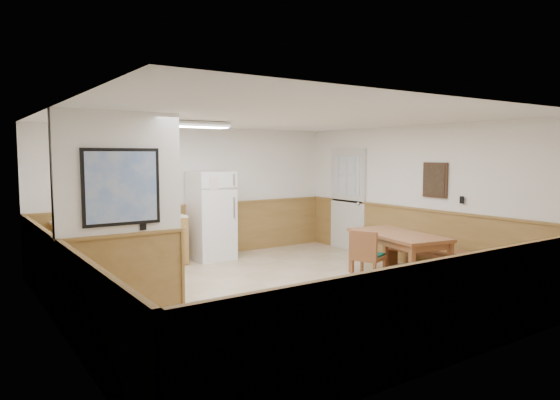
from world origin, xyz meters
TOP-DOWN VIEW (x-y plane):
  - ground at (0.00, 0.00)m, footprint 6.00×6.00m
  - ceiling at (0.00, 0.00)m, footprint 6.00×6.00m
  - back_wall at (0.00, 3.00)m, footprint 6.00×0.02m
  - right_wall at (3.00, 0.00)m, footprint 0.02×6.00m
  - left_wall at (-3.00, 0.00)m, footprint 0.02×6.00m
  - wainscot_back at (0.00, 2.98)m, footprint 6.00×0.04m
  - wainscot_right at (2.98, 0.00)m, footprint 0.04×6.00m
  - wainscot_left at (-2.98, 0.00)m, footprint 0.04×6.00m
  - partition_wall at (-2.25, 0.19)m, footprint 1.50×0.20m
  - kitchen_counter at (-1.21, 2.68)m, footprint 2.20×0.61m
  - exterior_door at (2.96, 1.90)m, footprint 0.07×1.02m
  - kitchen_window at (-2.10, 2.98)m, footprint 0.80×0.04m
  - wall_painting at (2.97, -0.30)m, footprint 0.04×0.50m
  - fluorescent_fixture at (-0.80, 1.30)m, footprint 1.20×0.30m
  - refrigerator at (0.18, 2.63)m, footprint 0.75×0.73m
  - dining_table at (1.87, -0.48)m, footprint 1.09×1.77m
  - dining_bench at (2.65, -0.40)m, footprint 0.43×1.62m
  - dining_chair at (1.23, -0.45)m, footprint 0.70×0.60m
  - fire_extinguisher at (-0.52, 2.72)m, footprint 0.12×0.12m
  - soap_bottle at (-2.16, 2.69)m, footprint 0.08×0.08m

SIDE VIEW (x-z plane):
  - ground at x=0.00m, z-range 0.00..0.00m
  - dining_bench at x=2.65m, z-range 0.12..0.57m
  - kitchen_counter at x=-1.21m, z-range -0.04..0.96m
  - dining_chair at x=1.23m, z-range 0.07..0.92m
  - wainscot_back at x=0.00m, z-range 0.00..1.00m
  - wainscot_right at x=2.98m, z-range 0.00..1.00m
  - wainscot_left at x=-2.98m, z-range 0.00..1.00m
  - dining_table at x=1.87m, z-range 0.28..1.03m
  - refrigerator at x=0.18m, z-range 0.00..1.67m
  - soap_bottle at x=-2.16m, z-range 0.90..1.14m
  - exterior_door at x=2.96m, z-range -0.02..2.13m
  - fire_extinguisher at x=-0.52m, z-range 0.88..1.29m
  - partition_wall at x=-2.25m, z-range -0.02..2.48m
  - back_wall at x=0.00m, z-range 0.00..2.50m
  - right_wall at x=3.00m, z-range 0.00..2.50m
  - left_wall at x=-3.00m, z-range 0.00..2.50m
  - kitchen_window at x=-2.10m, z-range 1.05..2.05m
  - wall_painting at x=2.97m, z-range 1.25..1.85m
  - fluorescent_fixture at x=-0.80m, z-range 2.40..2.49m
  - ceiling at x=0.00m, z-range 2.49..2.51m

